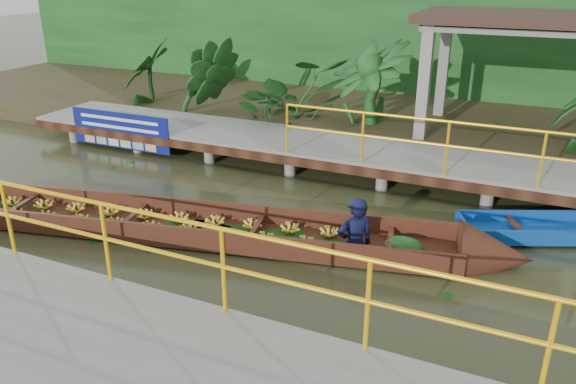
% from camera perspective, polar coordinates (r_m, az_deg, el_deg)
% --- Properties ---
extents(ground, '(80.00, 80.00, 0.00)m').
position_cam_1_polar(ground, '(9.34, -0.99, -4.52)').
color(ground, '#2F341A').
rests_on(ground, ground).
extents(land_strip, '(30.00, 8.00, 0.45)m').
position_cam_1_polar(land_strip, '(15.95, 10.70, 7.40)').
color(land_strip, '#342B1A').
rests_on(land_strip, ground).
extents(far_dock, '(16.00, 2.06, 1.66)m').
position_cam_1_polar(far_dock, '(12.11, 6.05, 4.18)').
color(far_dock, slate).
rests_on(far_dock, ground).
extents(pavilion, '(4.40, 3.00, 3.00)m').
position_cam_1_polar(pavilion, '(13.91, 22.63, 14.88)').
color(pavilion, slate).
rests_on(pavilion, ground).
extents(foliage_backdrop, '(30.00, 0.80, 4.00)m').
position_cam_1_polar(foliage_backdrop, '(18.03, 13.15, 14.64)').
color(foliage_backdrop, '#144016').
rests_on(foliage_backdrop, ground).
extents(vendor_boat, '(10.65, 3.23, 2.09)m').
position_cam_1_polar(vendor_boat, '(9.34, -8.38, -3.32)').
color(vendor_boat, '#3A1C0F').
rests_on(vendor_boat, ground).
extents(blue_banner, '(2.77, 0.04, 0.87)m').
position_cam_1_polar(blue_banner, '(13.87, -16.70, 6.04)').
color(blue_banner, navy).
rests_on(blue_banner, ground).
extents(tropical_plants, '(14.27, 1.27, 1.59)m').
position_cam_1_polar(tropical_plants, '(13.80, 6.45, 9.71)').
color(tropical_plants, '#144016').
rests_on(tropical_plants, ground).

